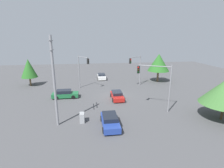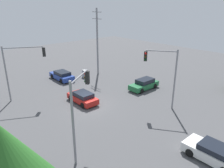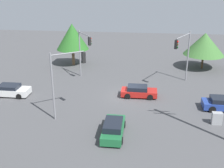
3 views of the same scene
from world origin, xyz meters
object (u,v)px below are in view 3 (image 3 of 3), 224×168
object	(u,v)px
traffic_signal_aux	(184,50)
traffic_signal_cross	(84,47)
sedan_red	(139,91)
traffic_signal_main	(65,73)
electrical_cabinet	(217,118)
sedan_white	(11,90)
sedan_green	(113,128)
sedan_blue	(224,104)

from	to	relation	value
traffic_signal_aux	traffic_signal_cross	bearing A→B (deg)	-64.90
sedan_red	traffic_signal_cross	size ratio (longest dim) A/B	0.64
traffic_signal_main	traffic_signal_aux	distance (m)	16.04
traffic_signal_cross	electrical_cabinet	distance (m)	18.94
sedan_white	traffic_signal_aux	distance (m)	21.38
sedan_green	sedan_white	bearing A→B (deg)	150.30
traffic_signal_cross	traffic_signal_aux	world-z (taller)	traffic_signal_aux
sedan_green	traffic_signal_main	distance (m)	6.96
sedan_red	traffic_signal_main	distance (m)	9.79
traffic_signal_cross	traffic_signal_aux	xyz separation A→B (m)	(12.80, -0.64, 0.20)
sedan_red	electrical_cabinet	bearing A→B (deg)	53.10
sedan_green	traffic_signal_main	size ratio (longest dim) A/B	0.66
sedan_blue	electrical_cabinet	world-z (taller)	sedan_blue
sedan_white	sedan_green	xyz separation A→B (m)	(12.89, -7.35, 0.02)
traffic_signal_main	electrical_cabinet	xyz separation A→B (m)	(14.39, 0.14, -3.93)
sedan_blue	sedan_green	xyz separation A→B (m)	(-10.89, -6.43, 0.00)
sedan_blue	traffic_signal_cross	distance (m)	18.53
traffic_signal_main	traffic_signal_cross	bearing A→B (deg)	57.76
sedan_green	traffic_signal_cross	xyz separation A→B (m)	(-5.57, 14.09, 3.71)
sedan_green	traffic_signal_cross	bearing A→B (deg)	111.58
sedan_blue	sedan_white	size ratio (longest dim) A/B	1.07
traffic_signal_main	traffic_signal_cross	world-z (taller)	traffic_signal_main
traffic_signal_main	traffic_signal_aux	xyz separation A→B (m)	(12.19, 10.43, 0.05)
sedan_blue	traffic_signal_cross	world-z (taller)	traffic_signal_cross
sedan_red	sedan_green	distance (m)	8.99
sedan_red	traffic_signal_main	world-z (taller)	traffic_signal_main
traffic_signal_cross	electrical_cabinet	size ratio (longest dim) A/B	5.45
traffic_signal_main	traffic_signal_cross	distance (m)	11.10
sedan_green	traffic_signal_main	bearing A→B (deg)	148.75
sedan_red	traffic_signal_cross	bearing A→B (deg)	-125.26
sedan_blue	traffic_signal_cross	size ratio (longest dim) A/B	0.70
traffic_signal_main	traffic_signal_aux	bearing A→B (deg)	5.15
sedan_red	traffic_signal_main	size ratio (longest dim) A/B	0.62
sedan_red	traffic_signal_cross	xyz separation A→B (m)	(-7.50, 5.31, 3.73)
sedan_blue	traffic_signal_main	xyz separation A→B (m)	(-15.85, -3.42, 3.85)
sedan_red	sedan_white	world-z (taller)	sedan_red
traffic_signal_cross	electrical_cabinet	xyz separation A→B (m)	(15.00, -10.93, -3.78)
traffic_signal_main	traffic_signal_aux	world-z (taller)	traffic_signal_main
sedan_white	traffic_signal_cross	bearing A→B (deg)	132.63
sedan_blue	sedan_white	distance (m)	23.80
sedan_red	sedan_white	distance (m)	14.89
sedan_red	traffic_signal_main	xyz separation A→B (m)	(-6.89, -5.77, 3.87)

